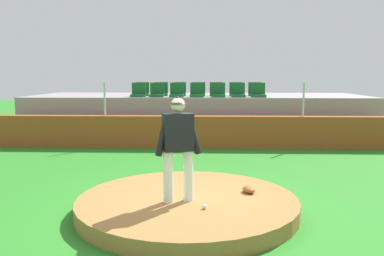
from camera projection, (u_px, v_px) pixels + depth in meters
name	position (u px, v px, depth m)	size (l,w,h in m)	color
ground_plane	(187.00, 212.00, 6.73)	(60.00, 60.00, 0.00)	#2A7E24
pitchers_mound	(187.00, 204.00, 6.71)	(3.71, 3.71, 0.25)	olive
pitcher	(178.00, 141.00, 6.37)	(0.76, 0.39, 1.72)	white
baseball	(205.00, 207.00, 6.11)	(0.07, 0.07, 0.07)	white
fielding_glove	(249.00, 190.00, 6.96)	(0.30, 0.20, 0.11)	brown
brick_barrier	(197.00, 132.00, 12.68)	(12.90, 0.40, 1.02)	#974A20
fence_post_left	(105.00, 99.00, 12.65)	(0.06, 0.06, 1.06)	silver
fence_post_right	(304.00, 100.00, 12.42)	(0.06, 0.06, 1.06)	silver
bleacher_platform	(198.00, 115.00, 15.45)	(12.48, 4.11, 1.54)	gray
stadium_chair_0	(138.00, 93.00, 13.90)	(0.48, 0.44, 0.50)	#175929
stadium_chair_1	(157.00, 93.00, 13.88)	(0.48, 0.44, 0.50)	#175929
stadium_chair_2	(177.00, 93.00, 13.83)	(0.48, 0.44, 0.50)	#175929
stadium_chair_3	(197.00, 93.00, 13.81)	(0.48, 0.44, 0.50)	#175929
stadium_chair_4	(218.00, 93.00, 13.76)	(0.48, 0.44, 0.50)	#175929
stadium_chair_5	(238.00, 93.00, 13.78)	(0.48, 0.44, 0.50)	#175929
stadium_chair_6	(258.00, 93.00, 13.74)	(0.48, 0.44, 0.50)	#175929
stadium_chair_7	(142.00, 91.00, 14.81)	(0.48, 0.44, 0.50)	#175929
stadium_chair_8	(161.00, 92.00, 14.77)	(0.48, 0.44, 0.50)	#175929
stadium_chair_9	(179.00, 92.00, 14.75)	(0.48, 0.44, 0.50)	#175929
stadium_chair_10	(199.00, 92.00, 14.71)	(0.48, 0.44, 0.50)	#175929
stadium_chair_11	(216.00, 92.00, 14.66)	(0.48, 0.44, 0.50)	#175929
stadium_chair_12	(236.00, 92.00, 14.68)	(0.48, 0.44, 0.50)	#175929
stadium_chair_13	(255.00, 92.00, 14.64)	(0.48, 0.44, 0.50)	#175929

